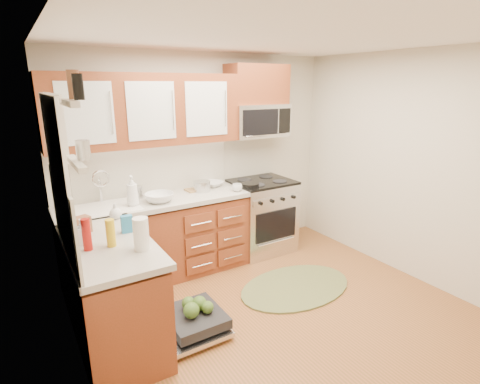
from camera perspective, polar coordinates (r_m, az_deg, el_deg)
floor at (r=3.76m, az=7.29°, el=-18.71°), size 3.50×3.50×0.00m
ceiling at (r=3.11m, az=9.05°, el=22.63°), size 3.50×3.50×0.00m
wall_back at (r=4.66m, az=-5.76°, el=5.04°), size 3.50×0.04×2.50m
wall_left at (r=2.54m, az=-24.29°, el=-5.84°), size 0.04×3.50×2.50m
wall_right at (r=4.51m, az=25.55°, el=3.18°), size 0.04×3.50×2.50m
base_cabinet_back at (r=4.37m, az=-12.33°, el=-7.36°), size 2.05×0.60×0.85m
base_cabinet_left at (r=3.40m, az=-18.79°, el=-15.05°), size 0.60×1.25×0.85m
countertop_back at (r=4.20m, az=-12.67°, el=-1.44°), size 2.07×0.64×0.05m
countertop_left at (r=3.19m, az=-19.38°, el=-7.66°), size 0.64×1.27×0.05m
backsplash_back at (r=4.39m, az=-14.20°, el=3.42°), size 2.05×0.02×0.57m
backsplash_left at (r=3.05m, az=-25.32°, el=-3.21°), size 0.02×1.25×0.57m
upper_cabinets at (r=4.15m, az=-14.14°, el=12.01°), size 2.05×0.35×0.75m
cabinet_over_mw at (r=4.76m, az=2.58°, el=16.07°), size 0.76×0.35×0.47m
range at (r=4.93m, az=3.28°, el=-3.63°), size 0.76×0.64×0.95m
microwave at (r=4.76m, az=2.68°, el=10.82°), size 0.76×0.38×0.40m
sink at (r=4.08m, az=-19.46°, el=-3.97°), size 0.62×0.50×0.26m
dishwasher at (r=3.54m, az=-7.53°, el=-19.18°), size 0.70×0.60×0.20m
window at (r=2.94m, az=-26.05°, el=2.93°), size 0.03×1.05×1.05m
window_blind at (r=2.89m, az=-26.36°, el=9.37°), size 0.02×0.96×0.40m
shelf_upper at (r=2.04m, az=-24.65°, el=12.25°), size 0.04×0.40×0.03m
shelf_lower at (r=2.07m, az=-23.68°, el=3.98°), size 0.04×0.40×0.03m
rug at (r=4.25m, az=8.48°, el=-14.10°), size 1.48×1.15×0.02m
skillet at (r=4.51m, az=1.55°, el=1.11°), size 0.24×0.24×0.04m
stock_pot at (r=4.41m, az=-5.83°, el=0.88°), size 0.21×0.21×0.12m
cutting_board at (r=4.48m, az=-6.60°, el=0.42°), size 0.27×0.19×0.02m
canister at (r=4.27m, az=-15.14°, el=0.01°), size 0.09×0.09×0.14m
paper_towel_roll at (r=2.93m, az=-14.83°, el=-6.20°), size 0.12×0.12×0.25m
mustard_bottle at (r=3.06m, az=-19.11°, el=-5.92°), size 0.09×0.09×0.22m
red_bottle at (r=3.05m, az=-22.33°, el=-6.03°), size 0.07×0.07×0.25m
wooden_box at (r=3.44m, az=-23.02°, el=-4.63°), size 0.16×0.14×0.14m
blue_carton at (r=3.32m, az=-16.86°, el=-4.68°), size 0.10×0.06×0.15m
bowl_a at (r=4.62m, az=-4.17°, el=1.24°), size 0.32×0.32×0.06m
bowl_b at (r=4.08m, az=-12.20°, el=-0.84°), size 0.33×0.33×0.10m
cup at (r=4.38m, az=-0.43°, el=0.66°), size 0.13×0.13×0.09m
soap_bottle_a at (r=3.99m, az=-16.12°, el=0.15°), size 0.13×0.13×0.32m
soap_bottle_b at (r=3.20m, az=-23.00°, el=-5.57°), size 0.10×0.10×0.20m
soap_bottle_c at (r=3.68m, az=-18.47°, el=-2.80°), size 0.13×0.13×0.15m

